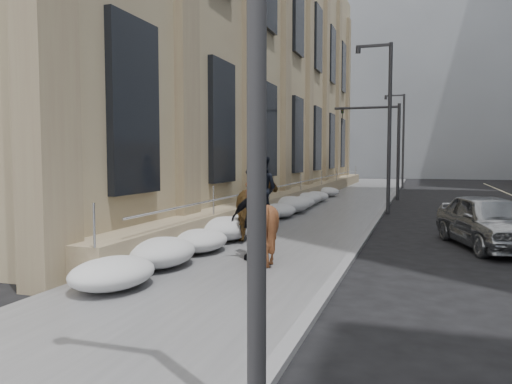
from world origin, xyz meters
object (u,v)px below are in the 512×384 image
mounted_horse_left (257,205)px  pedestrian (253,220)px  mounted_horse_right (259,217)px  car_silver (488,221)px

mounted_horse_left → pedestrian: mounted_horse_left is taller
mounted_horse_right → pedestrian: bearing=1.9°
mounted_horse_right → car_silver: bearing=-136.2°
pedestrian → mounted_horse_left: bearing=104.6°
mounted_horse_left → pedestrian: bearing=97.6°
mounted_horse_right → car_silver: size_ratio=0.56×
mounted_horse_right → pedestrian: size_ratio=1.33×
mounted_horse_right → pedestrian: 0.19m
pedestrian → car_silver: pedestrian is taller
mounted_horse_left → pedestrian: size_ratio=1.36×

